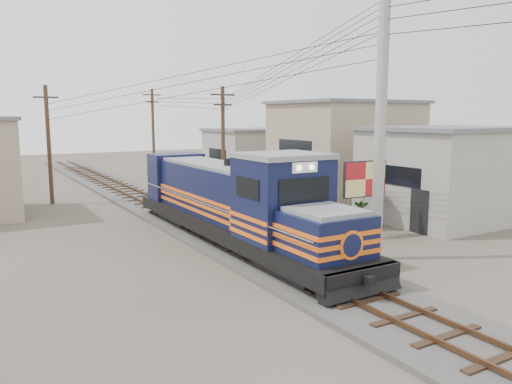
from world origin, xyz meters
TOP-DOWN VIEW (x-y plane):
  - ground at (0.00, 0.00)m, footprint 120.00×120.00m
  - ballast at (0.00, 10.00)m, footprint 3.60×70.00m
  - track at (0.00, 10.00)m, footprint 1.15×70.00m
  - locomotive at (0.00, 3.99)m, footprint 2.84×15.43m
  - utility_pole_main at (3.50, -0.50)m, footprint 0.40×0.40m
  - wooden_pole_mid at (4.50, 14.00)m, footprint 1.60×0.24m
  - wooden_pole_far at (4.80, 28.00)m, footprint 1.60×0.24m
  - wooden_pole_left at (-5.00, 18.00)m, footprint 1.60×0.24m
  - power_lines at (-0.14, 8.49)m, footprint 9.65×19.00m
  - shophouse_front at (11.50, 3.00)m, footprint 7.35×6.30m
  - shophouse_mid at (12.50, 12.00)m, footprint 8.40×7.35m
  - shophouse_back at (11.00, 22.00)m, footprint 6.30×6.30m
  - billboard at (5.38, 2.25)m, footprint 2.16×0.30m
  - market_umbrella at (6.81, 3.84)m, footprint 2.50×2.50m
  - vendor at (5.62, 6.53)m, footprint 0.64×0.55m
  - plant_nursery at (5.15, 4.96)m, footprint 3.23×3.01m

SIDE VIEW (x-z plane):
  - ground at x=0.00m, z-range 0.00..0.00m
  - ballast at x=0.00m, z-range 0.00..0.16m
  - track at x=0.00m, z-range 0.20..0.32m
  - plant_nursery at x=5.15m, z-range -0.12..0.99m
  - vendor at x=5.62m, z-range 0.00..1.49m
  - locomotive at x=0.00m, z-range -0.23..3.59m
  - market_umbrella at x=6.81m, z-range 0.86..3.12m
  - shophouse_back at x=11.00m, z-range 0.01..4.21m
  - shophouse_front at x=11.50m, z-range 0.01..4.71m
  - billboard at x=5.38m, z-range 0.79..4.12m
  - shophouse_mid at x=12.50m, z-range 0.01..6.21m
  - wooden_pole_mid at x=4.50m, z-range 0.18..7.18m
  - wooden_pole_left at x=-5.00m, z-range 0.18..7.18m
  - wooden_pole_far at x=4.80m, z-range 0.18..7.68m
  - utility_pole_main at x=3.50m, z-range 0.00..10.00m
  - power_lines at x=-0.14m, z-range 5.91..9.21m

